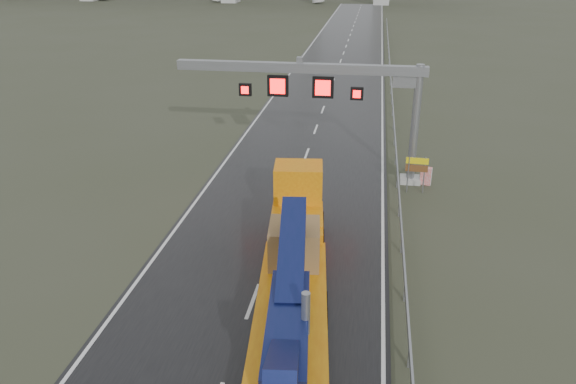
% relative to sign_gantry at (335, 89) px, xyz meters
% --- Properties ---
extents(ground, '(400.00, 400.00, 0.00)m').
position_rel_sign_gantry_xyz_m(ground, '(-2.10, -17.99, -5.61)').
color(ground, '#353928').
rests_on(ground, ground).
extents(road, '(11.00, 200.00, 0.02)m').
position_rel_sign_gantry_xyz_m(road, '(-2.10, 22.01, -5.60)').
color(road, black).
rests_on(road, ground).
extents(guardrail, '(0.20, 140.00, 1.40)m').
position_rel_sign_gantry_xyz_m(guardrail, '(4.00, 12.01, -4.91)').
color(guardrail, gray).
rests_on(guardrail, ground).
extents(sign_gantry, '(14.90, 1.20, 7.42)m').
position_rel_sign_gantry_xyz_m(sign_gantry, '(0.00, 0.00, 0.00)').
color(sign_gantry, '#A1A19D').
rests_on(sign_gantry, ground).
extents(heavy_haul_truck, '(4.43, 18.12, 4.22)m').
position_rel_sign_gantry_xyz_m(heavy_haul_truck, '(-0.49, -13.65, -3.98)').
color(heavy_haul_truck, orange).
rests_on(heavy_haul_truck, ground).
extents(exit_sign_pair, '(1.28, 0.12, 2.20)m').
position_rel_sign_gantry_xyz_m(exit_sign_pair, '(5.00, -1.60, -4.07)').
color(exit_sign_pair, gray).
rests_on(exit_sign_pair, ground).
extents(striped_barrier, '(0.71, 0.49, 1.09)m').
position_rel_sign_gantry_xyz_m(striped_barrier, '(5.71, -0.23, -5.07)').
color(striped_barrier, red).
rests_on(striped_barrier, ground).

